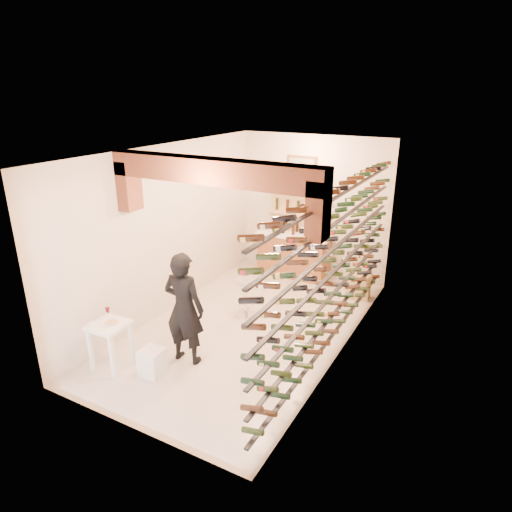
{
  "coord_description": "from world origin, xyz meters",
  "views": [
    {
      "loc": [
        3.64,
        -6.35,
        4.13
      ],
      "look_at": [
        0.0,
        0.3,
        1.3
      ],
      "focal_mm": 31.67,
      "sensor_mm": 36.0,
      "label": 1
    }
  ],
  "objects_px": {
    "tasting_table": "(109,332)",
    "person": "(184,308)",
    "wine_rack": "(332,263)",
    "chrome_barstool": "(245,295)",
    "back_counter": "(293,254)",
    "white_stool": "(152,362)",
    "crate_lower": "(358,291)"
  },
  "relations": [
    {
      "from": "tasting_table",
      "to": "crate_lower",
      "type": "xyz_separation_m",
      "value": [
        2.63,
        4.32,
        -0.5
      ]
    },
    {
      "from": "back_counter",
      "to": "tasting_table",
      "type": "xyz_separation_m",
      "value": [
        -0.93,
        -4.77,
        0.1
      ]
    },
    {
      "from": "wine_rack",
      "to": "tasting_table",
      "type": "height_order",
      "value": "wine_rack"
    },
    {
      "from": "wine_rack",
      "to": "back_counter",
      "type": "distance_m",
      "value": 3.38
    },
    {
      "from": "white_stool",
      "to": "person",
      "type": "xyz_separation_m",
      "value": [
        0.22,
        0.57,
        0.71
      ]
    },
    {
      "from": "crate_lower",
      "to": "tasting_table",
      "type": "bearing_deg",
      "value": -121.33
    },
    {
      "from": "white_stool",
      "to": "crate_lower",
      "type": "relative_size",
      "value": 0.92
    },
    {
      "from": "tasting_table",
      "to": "person",
      "type": "relative_size",
      "value": 0.51
    },
    {
      "from": "wine_rack",
      "to": "person",
      "type": "relative_size",
      "value": 3.09
    },
    {
      "from": "chrome_barstool",
      "to": "tasting_table",
      "type": "bearing_deg",
      "value": -110.96
    },
    {
      "from": "wine_rack",
      "to": "crate_lower",
      "type": "bearing_deg",
      "value": 93.41
    },
    {
      "from": "chrome_barstool",
      "to": "crate_lower",
      "type": "xyz_separation_m",
      "value": [
        1.67,
        1.82,
        -0.29
      ]
    },
    {
      "from": "white_stool",
      "to": "chrome_barstool",
      "type": "relative_size",
      "value": 0.57
    },
    {
      "from": "wine_rack",
      "to": "person",
      "type": "distance_m",
      "value": 2.42
    },
    {
      "from": "person",
      "to": "chrome_barstool",
      "type": "bearing_deg",
      "value": -97.66
    },
    {
      "from": "tasting_table",
      "to": "white_stool",
      "type": "height_order",
      "value": "tasting_table"
    },
    {
      "from": "tasting_table",
      "to": "white_stool",
      "type": "distance_m",
      "value": 0.8
    },
    {
      "from": "tasting_table",
      "to": "chrome_barstool",
      "type": "relative_size",
      "value": 1.26
    },
    {
      "from": "wine_rack",
      "to": "crate_lower",
      "type": "relative_size",
      "value": 12.4
    },
    {
      "from": "wine_rack",
      "to": "person",
      "type": "bearing_deg",
      "value": -143.61
    },
    {
      "from": "wine_rack",
      "to": "white_stool",
      "type": "height_order",
      "value": "wine_rack"
    },
    {
      "from": "wine_rack",
      "to": "chrome_barstool",
      "type": "bearing_deg",
      "value": 168.08
    },
    {
      "from": "back_counter",
      "to": "tasting_table",
      "type": "distance_m",
      "value": 4.86
    },
    {
      "from": "wine_rack",
      "to": "chrome_barstool",
      "type": "xyz_separation_m",
      "value": [
        -1.8,
        0.38,
        -1.12
      ]
    },
    {
      "from": "white_stool",
      "to": "chrome_barstool",
      "type": "distance_m",
      "value": 2.37
    },
    {
      "from": "crate_lower",
      "to": "white_stool",
      "type": "bearing_deg",
      "value": -115.31
    },
    {
      "from": "person",
      "to": "crate_lower",
      "type": "height_order",
      "value": "person"
    },
    {
      "from": "chrome_barstool",
      "to": "crate_lower",
      "type": "height_order",
      "value": "chrome_barstool"
    },
    {
      "from": "tasting_table",
      "to": "person",
      "type": "bearing_deg",
      "value": 37.53
    },
    {
      "from": "person",
      "to": "wine_rack",
      "type": "bearing_deg",
      "value": -148.74
    },
    {
      "from": "person",
      "to": "chrome_barstool",
      "type": "relative_size",
      "value": 2.47
    },
    {
      "from": "tasting_table",
      "to": "wine_rack",
      "type": "bearing_deg",
      "value": 35.2
    }
  ]
}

